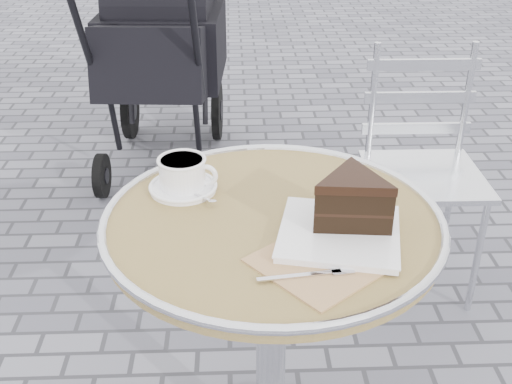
{
  "coord_description": "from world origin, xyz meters",
  "views": [
    {
      "loc": [
        -0.08,
        -1.14,
        1.42
      ],
      "look_at": [
        -0.03,
        0.02,
        0.78
      ],
      "focal_mm": 45.0,
      "sensor_mm": 36.0,
      "label": 1
    }
  ],
  "objects_px": {
    "baby_stroller": "(161,58)",
    "cafe_table": "(272,281)",
    "cake_plate_set": "(349,208)",
    "bistro_chair": "(421,141)",
    "cappuccino_set": "(183,176)"
  },
  "relations": [
    {
      "from": "bistro_chair",
      "to": "baby_stroller",
      "type": "bearing_deg",
      "value": 134.43
    },
    {
      "from": "bistro_chair",
      "to": "baby_stroller",
      "type": "relative_size",
      "value": 0.73
    },
    {
      "from": "cafe_table",
      "to": "cappuccino_set",
      "type": "height_order",
      "value": "cappuccino_set"
    },
    {
      "from": "cappuccino_set",
      "to": "baby_stroller",
      "type": "distance_m",
      "value": 1.74
    },
    {
      "from": "baby_stroller",
      "to": "cappuccino_set",
      "type": "bearing_deg",
      "value": -78.95
    },
    {
      "from": "cake_plate_set",
      "to": "bistro_chair",
      "type": "xyz_separation_m",
      "value": [
        0.41,
        0.9,
        -0.26
      ]
    },
    {
      "from": "cafe_table",
      "to": "baby_stroller",
      "type": "bearing_deg",
      "value": 102.65
    },
    {
      "from": "cappuccino_set",
      "to": "bistro_chair",
      "type": "bearing_deg",
      "value": 56.66
    },
    {
      "from": "cake_plate_set",
      "to": "bistro_chair",
      "type": "bearing_deg",
      "value": 77.4
    },
    {
      "from": "cappuccino_set",
      "to": "baby_stroller",
      "type": "bearing_deg",
      "value": 111.02
    },
    {
      "from": "cake_plate_set",
      "to": "baby_stroller",
      "type": "relative_size",
      "value": 0.33
    },
    {
      "from": "cake_plate_set",
      "to": "baby_stroller",
      "type": "bearing_deg",
      "value": 118.56
    },
    {
      "from": "cafe_table",
      "to": "cappuccino_set",
      "type": "xyz_separation_m",
      "value": [
        -0.19,
        0.13,
        0.2
      ]
    },
    {
      "from": "baby_stroller",
      "to": "cafe_table",
      "type": "bearing_deg",
      "value": -73.66
    },
    {
      "from": "baby_stroller",
      "to": "cake_plate_set",
      "type": "bearing_deg",
      "value": -69.99
    }
  ]
}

